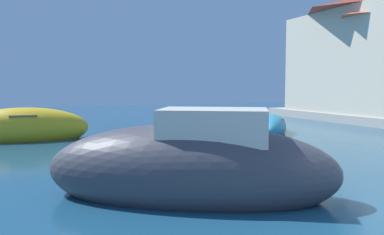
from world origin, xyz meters
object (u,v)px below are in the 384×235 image
object	(u,v)px
moored_boat_3	(24,128)
moored_boat_5	(273,126)
waterfront_building_far	(369,53)
moored_boat_4	(192,168)

from	to	relation	value
moored_boat_3	moored_boat_5	bearing A→B (deg)	-6.73
moored_boat_5	waterfront_building_far	distance (m)	10.61
moored_boat_5	waterfront_building_far	xyz separation A→B (m)	(9.20, 3.60, 3.87)
moored_boat_3	moored_boat_4	world-z (taller)	moored_boat_4
moored_boat_3	moored_boat_4	distance (m)	10.73
moored_boat_3	waterfront_building_far	bearing A→B (deg)	7.66
moored_boat_5	waterfront_building_far	bearing A→B (deg)	-34.42
moored_boat_3	waterfront_building_far	distance (m)	20.25
moored_boat_5	moored_boat_4	bearing A→B (deg)	173.61
moored_boat_4	moored_boat_3	bearing A→B (deg)	-42.79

